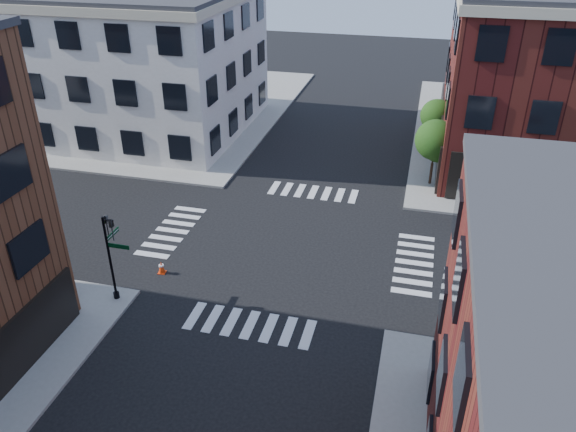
# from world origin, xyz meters

# --- Properties ---
(ground) EXTENTS (120.00, 120.00, 0.00)m
(ground) POSITION_xyz_m (0.00, 0.00, 0.00)
(ground) COLOR black
(ground) RESTS_ON ground
(sidewalk_nw) EXTENTS (30.00, 30.00, 0.15)m
(sidewalk_nw) POSITION_xyz_m (-21.00, 21.00, 0.07)
(sidewalk_nw) COLOR gray
(sidewalk_nw) RESTS_ON ground
(building_nw) EXTENTS (22.00, 16.00, 11.00)m
(building_nw) POSITION_xyz_m (-19.00, 16.00, 5.50)
(building_nw) COLOR silver
(building_nw) RESTS_ON ground
(tree_near) EXTENTS (2.69, 2.69, 4.49)m
(tree_near) POSITION_xyz_m (7.56, 9.98, 3.16)
(tree_near) COLOR black
(tree_near) RESTS_ON ground
(tree_far) EXTENTS (2.43, 2.43, 4.07)m
(tree_far) POSITION_xyz_m (7.56, 15.98, 2.87)
(tree_far) COLOR black
(tree_far) RESTS_ON ground
(signal_pole) EXTENTS (1.29, 1.24, 4.60)m
(signal_pole) POSITION_xyz_m (-6.72, -6.68, 2.86)
(signal_pole) COLOR black
(signal_pole) RESTS_ON ground
(box_truck) EXTENTS (8.05, 2.59, 3.62)m
(box_truck) POSITION_xyz_m (13.73, -5.01, 1.88)
(box_truck) COLOR silver
(box_truck) RESTS_ON ground
(traffic_cone) EXTENTS (0.41, 0.41, 0.69)m
(traffic_cone) POSITION_xyz_m (-5.70, -4.14, 0.33)
(traffic_cone) COLOR #EB360A
(traffic_cone) RESTS_ON ground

